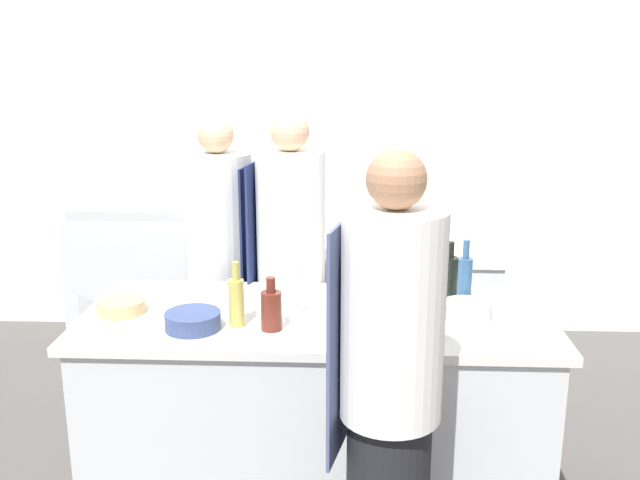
{
  "coord_description": "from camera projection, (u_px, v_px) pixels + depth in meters",
  "views": [
    {
      "loc": [
        0.15,
        -3.01,
        2.06
      ],
      "look_at": [
        0.0,
        0.35,
        1.16
      ],
      "focal_mm": 40.0,
      "sensor_mm": 36.0,
      "label": 1
    }
  ],
  "objects": [
    {
      "name": "chef_at_prep_near",
      "position": [
        389.0,
        396.0,
        2.51
      ],
      "size": [
        0.4,
        0.39,
        1.75
      ],
      "rotation": [
        0.0,
        0.0,
        1.35
      ],
      "color": "black",
      "rests_on": "ground_plane"
    },
    {
      "name": "bottle_cooking_oil",
      "position": [
        465.0,
        280.0,
        3.28
      ],
      "size": [
        0.07,
        0.07,
        0.31
      ],
      "color": "#2D5175",
      "rests_on": "prep_counter"
    },
    {
      "name": "pass_counter",
      "position": [
        355.0,
        314.0,
        4.46
      ],
      "size": [
        1.74,
        0.72,
        0.91
      ],
      "color": "silver",
      "rests_on": "ground_plane"
    },
    {
      "name": "bowl_wooden_salad",
      "position": [
        121.0,
        306.0,
        3.21
      ],
      "size": [
        0.21,
        0.21,
        0.06
      ],
      "color": "tan",
      "rests_on": "prep_counter"
    },
    {
      "name": "oven_range",
      "position": [
        149.0,
        273.0,
        5.06
      ],
      "size": [
        0.99,
        0.65,
        1.05
      ],
      "color": "silver",
      "rests_on": "ground_plane"
    },
    {
      "name": "prep_counter",
      "position": [
        317.0,
        404.0,
        3.32
      ],
      "size": [
        2.11,
        0.87,
        0.91
      ],
      "color": "silver",
      "rests_on": "ground_plane"
    },
    {
      "name": "bottle_olive_oil",
      "position": [
        271.0,
        309.0,
        3.0
      ],
      "size": [
        0.09,
        0.09,
        0.23
      ],
      "color": "#5B2319",
      "rests_on": "prep_counter"
    },
    {
      "name": "bowl_prep_small",
      "position": [
        407.0,
        322.0,
        2.98
      ],
      "size": [
        0.25,
        0.25,
        0.09
      ],
      "color": "navy",
      "rests_on": "prep_counter"
    },
    {
      "name": "bowl_ceramic_blue",
      "position": [
        467.0,
        311.0,
        3.14
      ],
      "size": [
        0.22,
        0.22,
        0.07
      ],
      "color": "#B7BABC",
      "rests_on": "prep_counter"
    },
    {
      "name": "bottle_vinegar",
      "position": [
        449.0,
        275.0,
        3.39
      ],
      "size": [
        0.08,
        0.08,
        0.28
      ],
      "color": "black",
      "rests_on": "prep_counter"
    },
    {
      "name": "bottle_sauce",
      "position": [
        236.0,
        301.0,
        3.04
      ],
      "size": [
        0.07,
        0.07,
        0.29
      ],
      "color": "#B2A84C",
      "rests_on": "prep_counter"
    },
    {
      "name": "bowl_mixing_large",
      "position": [
        193.0,
        321.0,
        3.02
      ],
      "size": [
        0.24,
        0.24,
        0.07
      ],
      "color": "navy",
      "rests_on": "prep_counter"
    },
    {
      "name": "wall_back",
      "position": [
        331.0,
        144.0,
        5.14
      ],
      "size": [
        8.0,
        0.06,
        2.8
      ],
      "color": "silver",
      "rests_on": "ground_plane"
    },
    {
      "name": "chef_at_stove",
      "position": [
        221.0,
        271.0,
        3.99
      ],
      "size": [
        0.42,
        0.4,
        1.71
      ],
      "rotation": [
        0.0,
        0.0,
        -1.77
      ],
      "color": "black",
      "rests_on": "ground_plane"
    },
    {
      "name": "chef_at_pass_far",
      "position": [
        291.0,
        281.0,
        3.73
      ],
      "size": [
        0.39,
        0.37,
        1.76
      ],
      "rotation": [
        0.0,
        0.0,
        1.41
      ],
      "color": "black",
      "rests_on": "ground_plane"
    },
    {
      "name": "stockpot",
      "position": [
        403.0,
        231.0,
        4.18
      ],
      "size": [
        0.27,
        0.27,
        0.24
      ],
      "color": "silver",
      "rests_on": "pass_counter"
    },
    {
      "name": "bottle_wine",
      "position": [
        295.0,
        295.0,
        3.18
      ],
      "size": [
        0.07,
        0.07,
        0.23
      ],
      "color": "silver",
      "rests_on": "prep_counter"
    }
  ]
}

